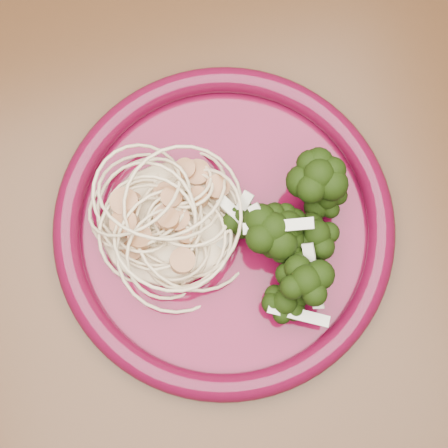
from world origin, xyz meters
name	(u,v)px	position (x,y,z in m)	size (l,w,h in m)	color
dining_table	(262,292)	(0.00, 0.00, 0.65)	(1.20, 0.80, 0.75)	#472814
dinner_plate	(224,226)	(-0.03, 0.06, 0.76)	(0.40, 0.40, 0.03)	#54071F
spaghetti_pile	(171,220)	(-0.07, 0.07, 0.77)	(0.13, 0.12, 0.03)	beige
scallop_cluster	(168,210)	(-0.07, 0.07, 0.81)	(0.12, 0.12, 0.04)	#AA7144
broccoli_pile	(290,226)	(0.03, 0.04, 0.78)	(0.09, 0.15, 0.05)	black
onion_garnish	(294,217)	(0.03, 0.04, 0.82)	(0.06, 0.10, 0.05)	beige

